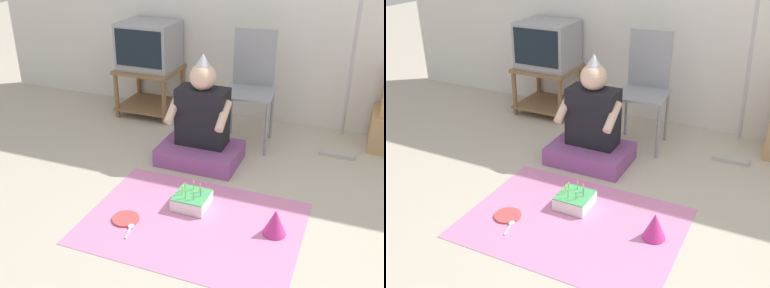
{
  "view_description": "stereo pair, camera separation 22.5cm",
  "coord_description": "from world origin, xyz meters",
  "views": [
    {
      "loc": [
        0.61,
        -2.11,
        1.71
      ],
      "look_at": [
        -0.42,
        0.47,
        0.35
      ],
      "focal_mm": 42.0,
      "sensor_mm": 36.0,
      "label": 1
    },
    {
      "loc": [
        0.82,
        -2.02,
        1.71
      ],
      "look_at": [
        -0.42,
        0.47,
        0.35
      ],
      "focal_mm": 42.0,
      "sensor_mm": 36.0,
      "label": 2
    }
  ],
  "objects": [
    {
      "name": "ground_plane",
      "position": [
        0.0,
        0.0,
        0.0
      ],
      "size": [
        16.0,
        16.0,
        0.0
      ],
      "primitive_type": "plane",
      "color": "#BCB29E"
    },
    {
      "name": "tv_stand",
      "position": [
        -1.34,
        1.67,
        0.28
      ],
      "size": [
        0.57,
        0.52,
        0.47
      ],
      "color": "olive",
      "rests_on": "ground_plane"
    },
    {
      "name": "tv",
      "position": [
        -1.34,
        1.69,
        0.68
      ],
      "size": [
        0.52,
        0.46,
        0.44
      ],
      "color": "#99999E",
      "rests_on": "tv_stand"
    },
    {
      "name": "folding_chair",
      "position": [
        -0.25,
        1.42,
        0.54
      ],
      "size": [
        0.44,
        0.43,
        0.95
      ],
      "color": "gray",
      "rests_on": "ground_plane"
    },
    {
      "name": "dust_mop",
      "position": [
        0.51,
        1.49,
        0.38
      ],
      "size": [
        0.28,
        0.47,
        1.27
      ],
      "color": "#B2ADA3",
      "rests_on": "ground_plane"
    },
    {
      "name": "person_seated",
      "position": [
        -0.51,
        0.9,
        0.28
      ],
      "size": [
        0.63,
        0.45,
        0.87
      ],
      "color": "#8C4C8C",
      "rests_on": "ground_plane"
    },
    {
      "name": "party_cloth",
      "position": [
        -0.25,
        0.07,
        0.0
      ],
      "size": [
        1.36,
        1.0,
        0.01
      ],
      "color": "pink",
      "rests_on": "ground_plane"
    },
    {
      "name": "birthday_cake",
      "position": [
        -0.33,
        0.24,
        0.05
      ],
      "size": [
        0.23,
        0.23,
        0.16
      ],
      "color": "white",
      "rests_on": "party_cloth"
    },
    {
      "name": "party_hat_blue",
      "position": [
        0.25,
        0.15,
        0.09
      ],
      "size": [
        0.14,
        0.14,
        0.17
      ],
      "color": "#CC338C",
      "rests_on": "party_cloth"
    },
    {
      "name": "paper_plate",
      "position": [
        -0.67,
        -0.06,
        0.01
      ],
      "size": [
        0.18,
        0.18,
        0.01
      ],
      "color": "#D84C4C",
      "rests_on": "party_cloth"
    },
    {
      "name": "plastic_spoon_near",
      "position": [
        -0.59,
        -0.13,
        0.01
      ],
      "size": [
        0.05,
        0.14,
        0.01
      ],
      "color": "white",
      "rests_on": "party_cloth"
    }
  ]
}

